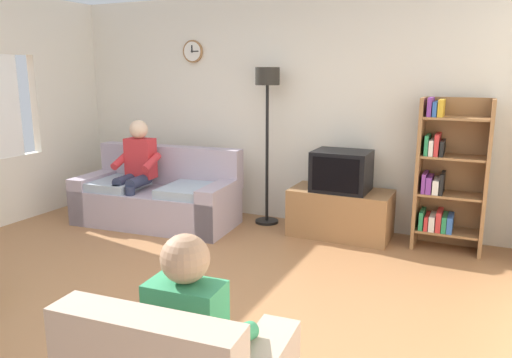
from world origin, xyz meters
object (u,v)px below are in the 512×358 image
Objects in this scene: bookshelf at (447,176)px; floor_lamp at (267,103)px; couch at (158,198)px; person_on_couch at (136,166)px; person_in_right_armchair at (197,334)px; tv at (341,171)px; tv_stand at (340,213)px.

floor_lamp reaches higher than bookshelf.
bookshelf is (3.20, 0.53, 0.45)m from couch.
person_on_couch is 1.11× the size of person_in_right_armchair.
person_in_right_armchair is at bearing -47.59° from person_on_couch.
tv is at bearing 93.98° from person_in_right_armchair.
person_in_right_armchair reaches higher than tv.
tv is at bearing -7.49° from floor_lamp.
person_on_couch is (-0.22, -0.11, 0.39)m from couch.
tv is at bearing 11.48° from couch.
tv_stand is 0.71× the size of bookshelf.
person_on_couch is (-2.35, -0.57, 0.44)m from tv_stand.
tv_stand is at bearing 93.95° from person_in_right_armchair.
person_on_couch is (-3.41, -0.64, -0.07)m from bookshelf.
couch is 3.27m from bookshelf.
floor_lamp reaches higher than person_on_couch.
tv is 3.38m from person_in_right_armchair.
bookshelf reaches higher than person_on_couch.
floor_lamp is at bearing 173.98° from tv_stand.
couch is 2.18m from tv_stand.
person_in_right_armchair is (1.17, -3.49, -0.85)m from floor_lamp.
tv is 0.48× the size of person_on_couch.
person_in_right_armchair reaches higher than couch.
person_on_couch is (-2.35, -0.54, -0.05)m from tv.
couch is 1.27× the size of bookshelf.
tv_stand is at bearing 12.11° from couch.
bookshelf reaches higher than couch.
person_in_right_armchair is (0.23, -3.37, -0.14)m from tv.
tv is 1.18m from floor_lamp.
floor_lamp is 1.65× the size of person_in_right_armchair.
tv is at bearing -174.85° from bookshelf.
couch is at bearing -168.52° from tv.
tv is 2.41m from person_on_couch.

